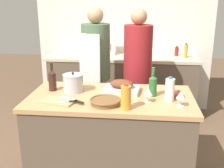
{
  "coord_description": "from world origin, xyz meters",
  "views": [
    {
      "loc": [
        0.27,
        -2.41,
        1.74
      ],
      "look_at": [
        0.0,
        0.12,
        0.95
      ],
      "focal_mm": 45.0,
      "sensor_mm": 36.0,
      "label": 1
    }
  ],
  "objects": [
    {
      "name": "wine_bottle_green",
      "position": [
        -0.58,
        0.11,
        0.97
      ],
      "size": [
        0.08,
        0.08,
        0.28
      ],
      "color": "#381E19",
      "rests_on": "kitchen_island"
    },
    {
      "name": "stand_mixer",
      "position": [
        -0.2,
        1.7,
        1.05
      ],
      "size": [
        0.18,
        0.14,
        0.34
      ],
      "color": "silver",
      "rests_on": "back_counter"
    },
    {
      "name": "wine_bottle_dark",
      "position": [
        0.38,
        0.05,
        0.97
      ],
      "size": [
        0.07,
        0.07,
        0.27
      ],
      "color": "#28662D",
      "rests_on": "kitchen_island"
    },
    {
      "name": "mixing_bowl",
      "position": [
        0.58,
        0.04,
        0.9
      ],
      "size": [
        0.13,
        0.13,
        0.06
      ],
      "color": "#A84C38",
      "rests_on": "kitchen_island"
    },
    {
      "name": "wicker_basket",
      "position": [
        -0.02,
        -0.21,
        0.89
      ],
      "size": [
        0.27,
        0.27,
        0.05
      ],
      "color": "brown",
      "rests_on": "kitchen_island"
    },
    {
      "name": "person_cook_aproned",
      "position": [
        -0.27,
        0.84,
        0.9
      ],
      "size": [
        0.35,
        0.37,
        1.63
      ],
      "rotation": [
        0.0,
        0.0,
        -0.31
      ],
      "color": "beige",
      "rests_on": "ground_plane"
    },
    {
      "name": "roasting_pan",
      "position": [
        0.09,
        0.13,
        0.91
      ],
      "size": [
        0.37,
        0.28,
        0.12
      ],
      "color": "#BCBCC1",
      "rests_on": "kitchen_island"
    },
    {
      "name": "kitchen_island",
      "position": [
        0.0,
        0.0,
        0.43
      ],
      "size": [
        1.51,
        0.8,
        0.87
      ],
      "color": "brown",
      "rests_on": "ground_plane"
    },
    {
      "name": "wine_glass_right",
      "position": [
        0.34,
        -0.12,
        0.96
      ],
      "size": [
        0.08,
        0.08,
        0.13
      ],
      "color": "silver",
      "rests_on": "kitchen_island"
    },
    {
      "name": "knife_chef",
      "position": [
        -0.31,
        -0.18,
        0.89
      ],
      "size": [
        0.24,
        0.17,
        0.01
      ],
      "color": "#B7B7BC",
      "rests_on": "cutting_board"
    },
    {
      "name": "knife_paring",
      "position": [
        -0.35,
        -0.24,
        0.89
      ],
      "size": [
        0.19,
        0.1,
        0.01
      ],
      "color": "#B7B7BC",
      "rests_on": "cutting_board"
    },
    {
      "name": "condiment_bottle_extra",
      "position": [
        0.78,
        1.73,
        0.97
      ],
      "size": [
        0.06,
        0.06,
        0.14
      ],
      "color": "maroon",
      "rests_on": "back_counter"
    },
    {
      "name": "milk_jug",
      "position": [
        0.52,
        -0.07,
        0.97
      ],
      "size": [
        0.08,
        0.08,
        0.22
      ],
      "color": "white",
      "rests_on": "kitchen_island"
    },
    {
      "name": "condiment_bottle_short",
      "position": [
        0.89,
        1.6,
        1.01
      ],
      "size": [
        0.05,
        0.05,
        0.21
      ],
      "color": "#B28E2D",
      "rests_on": "back_counter"
    },
    {
      "name": "back_counter",
      "position": [
        0.0,
        1.61,
        0.46
      ],
      "size": [
        2.19,
        0.6,
        0.91
      ],
      "color": "brown",
      "rests_on": "ground_plane"
    },
    {
      "name": "wine_glass_left",
      "position": [
        0.61,
        -0.19,
        0.96
      ],
      "size": [
        0.08,
        0.08,
        0.14
      ],
      "color": "silver",
      "rests_on": "kitchen_island"
    },
    {
      "name": "juice_jug",
      "position": [
        0.16,
        -0.3,
        0.97
      ],
      "size": [
        0.08,
        0.08,
        0.22
      ],
      "color": "orange",
      "rests_on": "kitchen_island"
    },
    {
      "name": "cutting_board",
      "position": [
        -0.44,
        -0.21,
        0.87
      ],
      "size": [
        0.32,
        0.23,
        0.02
      ],
      "color": "tan",
      "rests_on": "kitchen_island"
    },
    {
      "name": "back_wall",
      "position": [
        0.0,
        1.96,
        1.27
      ],
      "size": [
        2.69,
        0.1,
        2.55
      ],
      "color": "silver",
      "rests_on": "ground_plane"
    },
    {
      "name": "person_cook_guest",
      "position": [
        0.23,
        0.83,
        0.9
      ],
      "size": [
        0.33,
        0.33,
        1.62
      ],
      "rotation": [
        0.0,
        0.0,
        0.23
      ],
      "color": "beige",
      "rests_on": "ground_plane"
    },
    {
      "name": "condiment_bottle_tall",
      "position": [
        -0.39,
        1.65,
        0.98
      ],
      "size": [
        0.07,
        0.07,
        0.15
      ],
      "color": "#332D28",
      "rests_on": "back_counter"
    },
    {
      "name": "stock_pot",
      "position": [
        -0.37,
        0.1,
        0.95
      ],
      "size": [
        0.2,
        0.2,
        0.19
      ],
      "color": "#B7B7BC",
      "rests_on": "kitchen_island"
    }
  ]
}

